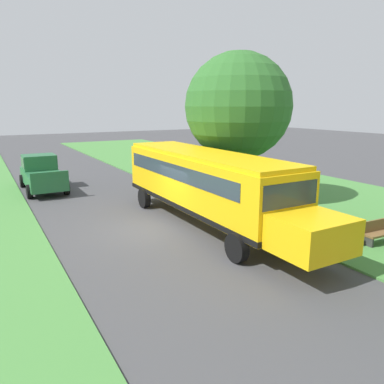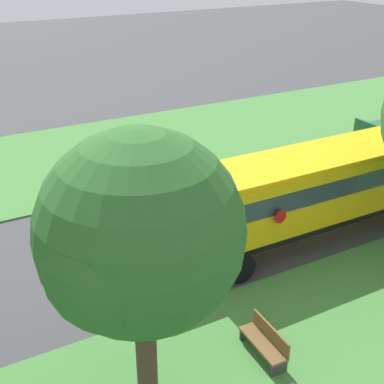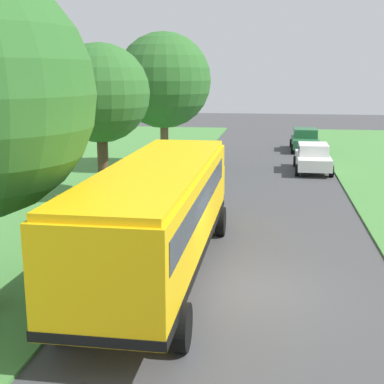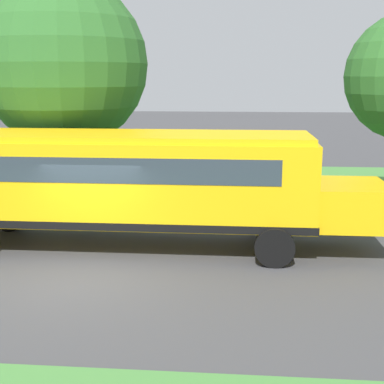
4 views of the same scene
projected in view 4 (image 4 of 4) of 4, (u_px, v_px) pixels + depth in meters
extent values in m
plane|color=#424244|center=(81.00, 277.00, 12.59)|extent=(120.00, 120.00, 0.00)
cube|color=#47843D|center=(150.00, 189.00, 22.31)|extent=(12.00, 80.00, 0.08)
cube|color=yellow|center=(117.00, 179.00, 14.47)|extent=(2.50, 10.50, 2.20)
cube|color=yellow|center=(349.00, 204.00, 14.07)|extent=(2.20, 1.90, 1.10)
cube|color=yellow|center=(116.00, 136.00, 14.22)|extent=(2.35, 10.29, 0.16)
cube|color=black|center=(118.00, 214.00, 14.68)|extent=(2.54, 10.54, 0.20)
cube|color=#2D3842|center=(106.00, 163.00, 14.40)|extent=(2.53, 9.24, 0.64)
cube|color=#2D3842|center=(312.00, 165.00, 13.94)|extent=(2.25, 0.12, 0.80)
cylinder|color=red|center=(225.00, 167.00, 15.59)|extent=(0.03, 0.44, 0.44)
cylinder|color=black|center=(269.00, 221.00, 15.64)|extent=(0.30, 1.00, 1.00)
cylinder|color=black|center=(275.00, 247.00, 13.20)|extent=(0.30, 1.00, 1.00)
cylinder|color=black|center=(9.00, 215.00, 16.30)|extent=(0.30, 1.00, 1.00)
cylinder|color=#4C3826|center=(69.00, 170.00, 18.32)|extent=(0.51, 0.51, 2.97)
sphere|color=#2D6628|center=(64.00, 64.00, 17.56)|extent=(5.54, 5.54, 5.54)
sphere|color=#2D6628|center=(68.00, 57.00, 17.84)|extent=(3.44, 3.44, 3.44)
cube|color=brown|center=(304.00, 199.00, 18.60)|extent=(1.62, 0.57, 0.08)
cube|color=brown|center=(298.00, 192.00, 18.58)|extent=(1.60, 0.13, 0.44)
cube|color=#333333|center=(305.00, 210.00, 17.94)|extent=(0.10, 0.45, 0.45)
cube|color=#333333|center=(302.00, 201.00, 19.37)|extent=(0.10, 0.45, 0.45)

